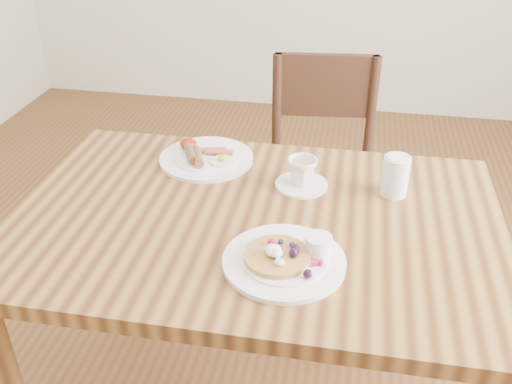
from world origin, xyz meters
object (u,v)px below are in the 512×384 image
dining_table (256,248)px  teacup_saucer (302,174)px  pancake_plate (286,258)px  water_glass (395,176)px  breakfast_plate (205,157)px  chair_far (322,165)px

dining_table → teacup_saucer: teacup_saucer is taller
dining_table → pancake_plate: bearing=-59.8°
water_glass → teacup_saucer: bearing=-179.0°
breakfast_plate → water_glass: 0.54m
teacup_saucer → dining_table: bearing=-119.4°
dining_table → chair_far: 0.79m
chair_far → teacup_saucer: size_ratio=6.29×
chair_far → water_glass: size_ratio=8.24×
pancake_plate → water_glass: (0.24, 0.34, 0.04)m
pancake_plate → water_glass: size_ratio=2.53×
dining_table → water_glass: bearing=27.0°
teacup_saucer → water_glass: (0.24, 0.00, 0.02)m
teacup_saucer → water_glass: bearing=1.0°
dining_table → teacup_saucer: (0.09, 0.17, 0.13)m
pancake_plate → dining_table: bearing=120.2°
pancake_plate → breakfast_plate: bearing=124.6°
dining_table → breakfast_plate: 0.34m
chair_far → pancake_plate: bearing=83.2°
breakfast_plate → water_glass: water_glass is taller
pancake_plate → breakfast_plate: size_ratio=1.00×
chair_far → teacup_saucer: (-0.02, -0.60, 0.29)m
breakfast_plate → pancake_plate: bearing=-55.4°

